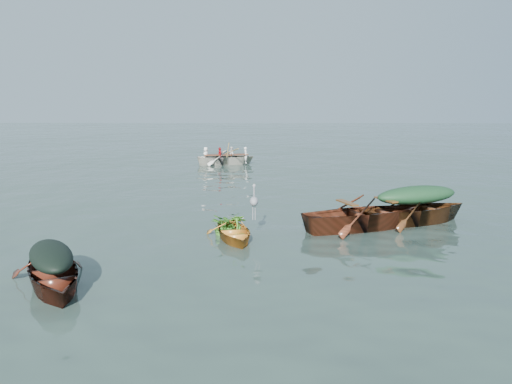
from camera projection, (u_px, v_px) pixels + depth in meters
The scene contains 13 objects.
ground at pixel (276, 226), 14.00m from camera, with size 140.00×140.00×0.00m, color #2D3F38.
yellow_dinghy at pixel (234, 239), 12.66m from camera, with size 1.18×2.72×0.71m, color #BD7624.
dark_covered_boat at pixel (53, 287), 9.40m from camera, with size 1.35×3.64×0.91m, color #481810.
green_tarp_boat at pixel (415, 223), 14.34m from camera, with size 1.49×4.77×1.14m, color #4D2E12.
open_wooden_boat at pixel (366, 229), 13.73m from camera, with size 1.58×5.09×1.23m, color #5A2716.
rowed_boat at pixel (226, 165), 27.78m from camera, with size 1.33×4.44×1.07m, color beige.
dark_tarp_cover at pixel (51, 254), 9.28m from camera, with size 0.74×2.00×0.40m, color black.
green_tarp_cover at pixel (417, 195), 14.19m from camera, with size 0.82×2.63×0.52m, color #193D24.
thwart_benches at pixel (367, 206), 13.62m from camera, with size 0.95×2.54×0.04m, color #4D2D12, non-canonical shape.
heron at pixel (254, 206), 12.70m from camera, with size 0.28×0.40×0.92m, color gray, non-canonical shape.
dinghy_weeds at pixel (230, 210), 13.07m from camera, with size 0.70×0.90×0.60m, color #336D1C.
rowers at pixel (226, 148), 27.61m from camera, with size 1.20×3.11×0.76m, color silver.
oars at pixel (226, 155), 27.68m from camera, with size 2.60×0.60×0.06m, color olive, non-canonical shape.
Camera 1 is at (-0.33, -13.62, 3.43)m, focal length 35.00 mm.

